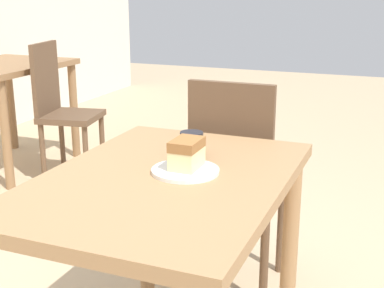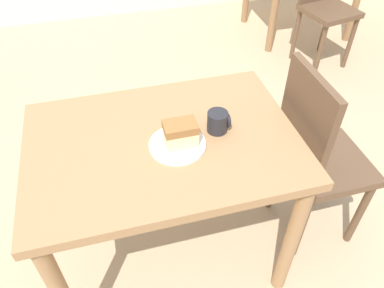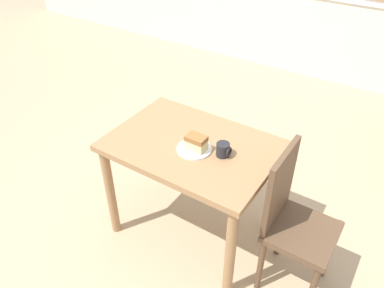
# 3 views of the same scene
# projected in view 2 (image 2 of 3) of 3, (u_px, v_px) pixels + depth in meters

# --- Properties ---
(ground_plane) EXTENTS (14.00, 14.00, 0.00)m
(ground_plane) POSITION_uv_depth(u_px,v_px,m) (180.00, 281.00, 1.75)
(ground_plane) COLOR tan
(dining_table_near) EXTENTS (0.99, 0.70, 0.75)m
(dining_table_near) POSITION_uv_depth(u_px,v_px,m) (164.00, 163.00, 1.44)
(dining_table_near) COLOR #9E754C
(dining_table_near) RESTS_ON ground_plane
(chair_near_window) EXTENTS (0.36, 0.36, 0.94)m
(chair_near_window) POSITION_uv_depth(u_px,v_px,m) (316.00, 157.00, 1.64)
(chair_near_window) COLOR brown
(chair_near_window) RESTS_ON ground_plane
(chair_far_corner) EXTENTS (0.43, 0.43, 0.94)m
(chair_far_corner) POSITION_uv_depth(u_px,v_px,m) (326.00, 0.00, 2.88)
(chair_far_corner) COLOR brown
(chair_far_corner) RESTS_ON ground_plane
(plate) EXTENTS (0.20, 0.20, 0.01)m
(plate) POSITION_uv_depth(u_px,v_px,m) (177.00, 145.00, 1.33)
(plate) COLOR white
(plate) RESTS_ON dining_table_near
(cake_slice) EXTENTS (0.12, 0.08, 0.09)m
(cake_slice) POSITION_uv_depth(u_px,v_px,m) (181.00, 133.00, 1.30)
(cake_slice) COLOR beige
(cake_slice) RESTS_ON plate
(coffee_mug) EXTENTS (0.08, 0.08, 0.08)m
(coffee_mug) POSITION_uv_depth(u_px,v_px,m) (218.00, 122.00, 1.37)
(coffee_mug) COLOR #232328
(coffee_mug) RESTS_ON dining_table_near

